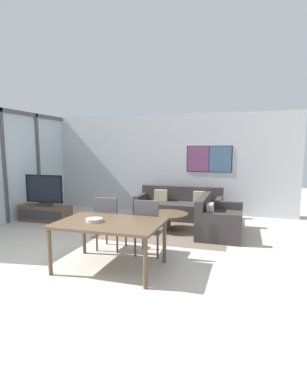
% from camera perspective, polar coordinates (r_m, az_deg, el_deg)
% --- Properties ---
extents(ground_plane, '(24.00, 24.00, 0.00)m').
position_cam_1_polar(ground_plane, '(4.50, -17.27, -16.14)').
color(ground_plane, beige).
extents(wall_back, '(7.55, 0.09, 2.80)m').
position_cam_1_polar(wall_back, '(8.75, 1.58, 5.42)').
color(wall_back, silver).
rests_on(wall_back, ground_plane).
extents(window_wall_left, '(0.07, 5.07, 2.80)m').
position_cam_1_polar(window_wall_left, '(8.17, -26.76, 5.25)').
color(window_wall_left, silver).
rests_on(window_wall_left, ground_plane).
extents(area_rug, '(2.75, 2.19, 0.01)m').
position_cam_1_polar(area_rug, '(6.86, 2.57, -7.21)').
color(area_rug, '#706051').
rests_on(area_rug, ground_plane).
extents(tv_console, '(1.35, 0.42, 0.42)m').
position_cam_1_polar(tv_console, '(8.09, -19.94, -3.84)').
color(tv_console, brown).
rests_on(tv_console, ground_plane).
extents(television, '(1.05, 0.20, 0.77)m').
position_cam_1_polar(television, '(8.00, -20.14, 0.29)').
color(television, '#2D2D33').
rests_on(television, tv_console).
extents(sofa_main, '(2.24, 0.90, 0.82)m').
position_cam_1_polar(sofa_main, '(8.04, 4.92, -2.99)').
color(sofa_main, '#383333').
rests_on(sofa_main, ground_plane).
extents(sofa_side, '(0.90, 1.54, 0.82)m').
position_cam_1_polar(sofa_side, '(6.64, 11.91, -5.53)').
color(sofa_side, '#383333').
rests_on(sofa_side, ground_plane).
extents(coffee_table, '(0.95, 0.95, 0.39)m').
position_cam_1_polar(coffee_table, '(6.79, 2.59, -4.86)').
color(coffee_table, brown).
rests_on(coffee_table, ground_plane).
extents(dining_table, '(1.58, 1.08, 0.74)m').
position_cam_1_polar(dining_table, '(4.60, -8.34, -6.45)').
color(dining_table, brown).
rests_on(dining_table, ground_plane).
extents(dining_chair_left, '(0.46, 0.46, 0.98)m').
position_cam_1_polar(dining_chair_left, '(5.47, -8.44, -5.49)').
color(dining_chair_left, '#4C4C51').
rests_on(dining_chair_left, ground_plane).
extents(dining_chair_centre, '(0.46, 0.46, 0.98)m').
position_cam_1_polar(dining_chair_centre, '(5.14, -1.00, -6.28)').
color(dining_chair_centre, '#4C4C51').
rests_on(dining_chair_centre, ground_plane).
extents(fruit_bowl, '(0.26, 0.26, 0.05)m').
position_cam_1_polar(fruit_bowl, '(4.62, -11.25, -5.21)').
color(fruit_bowl, '#B7B2A8').
rests_on(fruit_bowl, dining_table).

